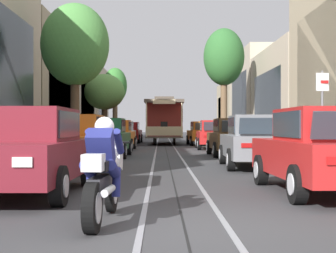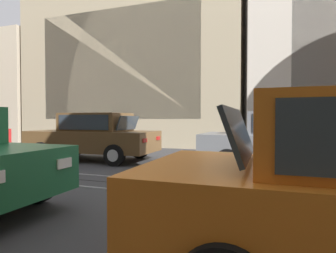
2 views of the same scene
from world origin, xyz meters
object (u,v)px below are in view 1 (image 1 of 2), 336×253
(street_tree_kerb_left_second, at_px, (75,46))
(parked_car_red_sixth_left, at_px, (129,132))
(parked_car_brown_mid_right, at_px, (233,137))
(pedestrian_on_left_pavement, at_px, (92,131))
(parked_car_orange_fourth_left, at_px, (116,135))
(parked_car_red_near_right, at_px, (324,150))
(parked_car_green_mid_left, at_px, (105,137))
(street_tree_kerb_left_fourth, at_px, (115,87))
(parked_car_red_fourth_right, at_px, (214,135))
(parked_car_orange_fifth_right, at_px, (203,133))
(parked_car_maroon_near_left, at_px, (28,151))
(parked_car_white_fifth_left, at_px, (122,133))
(parked_car_orange_second_left, at_px, (75,142))
(parked_car_grey_second_right, at_px, (256,141))
(street_sign_post, at_px, (322,110))
(motorcycle_with_rider, at_px, (103,172))
(cable_car_trolley, at_px, (165,121))
(street_tree_kerb_left_mid, at_px, (104,93))
(street_tree_kerb_right_second, at_px, (224,58))

(street_tree_kerb_left_second, bearing_deg, parked_car_red_sixth_left, 82.29)
(parked_car_brown_mid_right, distance_m, pedestrian_on_left_pavement, 18.44)
(parked_car_orange_fourth_left, height_order, pedestrian_on_left_pavement, parked_car_orange_fourth_left)
(parked_car_orange_fourth_left, height_order, parked_car_red_near_right, same)
(parked_car_green_mid_left, xyz_separation_m, street_tree_kerb_left_fourth, (-2.26, 29.57, 4.38))
(parked_car_green_mid_left, height_order, parked_car_red_sixth_left, same)
(parked_car_red_fourth_right, bearing_deg, parked_car_orange_fifth_right, 91.25)
(parked_car_maroon_near_left, xyz_separation_m, parked_car_white_fifth_left, (-0.11, 23.46, 0.00))
(parked_car_orange_second_left, bearing_deg, parked_car_red_fourth_right, 67.47)
(parked_car_grey_second_right, height_order, street_tree_kerb_left_fourth, street_tree_kerb_left_fourth)
(parked_car_orange_fifth_right, relative_size, street_sign_post, 1.62)
(motorcycle_with_rider, bearing_deg, parked_car_green_mid_left, 96.19)
(parked_car_orange_fifth_right, xyz_separation_m, street_tree_kerb_left_second, (-7.09, -8.73, 4.46))
(parked_car_white_fifth_left, bearing_deg, cable_car_trolley, 54.51)
(parked_car_white_fifth_left, height_order, cable_car_trolley, cable_car_trolley)
(parked_car_red_near_right, bearing_deg, parked_car_green_mid_left, 115.10)
(parked_car_red_fourth_right, relative_size, pedestrian_on_left_pavement, 2.80)
(parked_car_orange_fifth_right, bearing_deg, parked_car_red_near_right, -89.55)
(parked_car_white_fifth_left, relative_size, parked_car_orange_fifth_right, 1.00)
(parked_car_red_fourth_right, height_order, cable_car_trolley, cable_car_trolley)
(parked_car_maroon_near_left, relative_size, street_tree_kerb_left_fourth, 0.62)
(parked_car_green_mid_left, bearing_deg, parked_car_white_fifth_left, 91.21)
(parked_car_white_fifth_left, distance_m, parked_car_red_sixth_left, 5.68)
(street_tree_kerb_left_second, relative_size, pedestrian_on_left_pavement, 4.69)
(street_tree_kerb_left_mid, bearing_deg, street_tree_kerb_right_second, 0.87)
(pedestrian_on_left_pavement, bearing_deg, motorcycle_with_rider, -82.06)
(parked_car_orange_fifth_right, bearing_deg, pedestrian_on_left_pavement, 153.31)
(parked_car_red_near_right, xyz_separation_m, parked_car_red_fourth_right, (-0.06, 18.50, 0.00))
(parked_car_orange_fifth_right, height_order, street_tree_kerb_left_mid, street_tree_kerb_left_mid)
(parked_car_grey_second_right, bearing_deg, parked_car_orange_fourth_left, 114.69)
(street_tree_kerb_left_mid, relative_size, cable_car_trolley, 0.57)
(street_tree_kerb_left_fourth, bearing_deg, parked_car_white_fifth_left, -83.47)
(parked_car_orange_fourth_left, bearing_deg, parked_car_white_fifth_left, 91.57)
(parked_car_red_sixth_left, height_order, pedestrian_on_left_pavement, parked_car_red_sixth_left)
(parked_car_red_sixth_left, height_order, parked_car_orange_fifth_right, same)
(parked_car_grey_second_right, bearing_deg, motorcycle_with_rider, -112.70)
(parked_car_red_sixth_left, xyz_separation_m, street_sign_post, (6.74, -25.05, 0.89))
(parked_car_green_mid_left, height_order, parked_car_red_near_right, same)
(pedestrian_on_left_pavement, bearing_deg, parked_car_orange_fifth_right, -26.69)
(parked_car_maroon_near_left, bearing_deg, parked_car_brown_mid_right, 65.40)
(parked_car_grey_second_right, distance_m, street_tree_kerb_left_mid, 23.67)
(cable_car_trolley, bearing_deg, street_tree_kerb_left_mid, 167.90)
(street_tree_kerb_right_second, bearing_deg, pedestrian_on_left_pavement, 179.94)
(street_tree_kerb_left_fourth, xyz_separation_m, street_sign_post, (8.84, -36.93, -3.49))
(cable_car_trolley, distance_m, pedestrian_on_left_pavement, 5.56)
(parked_car_red_near_right, distance_m, parked_car_grey_second_right, 5.89)
(parked_car_orange_second_left, distance_m, parked_car_red_fourth_right, 14.27)
(parked_car_white_fifth_left, distance_m, parked_car_brown_mid_right, 12.76)
(motorcycle_with_rider, bearing_deg, parked_car_maroon_near_left, 122.00)
(parked_car_orange_fourth_left, xyz_separation_m, motorcycle_with_rider, (1.62, -20.09, -0.15))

